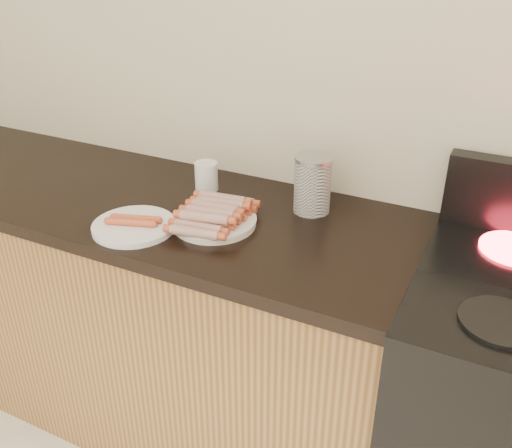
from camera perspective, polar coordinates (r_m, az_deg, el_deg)
The scene contains 10 objects.
wall_back at distance 1.74m, azimuth 6.77°, elevation 15.62°, with size 4.00×0.04×2.60m, color silver.
cabinet_base at distance 2.20m, azimuth -15.11°, elevation -7.41°, with size 2.20×0.59×0.86m, color olive.
counter_slab at distance 1.98m, azimuth -16.72°, elevation 3.29°, with size 2.20×0.62×0.04m, color black.
burner_near_left at distance 1.34m, azimuth 23.35°, elevation -8.97°, with size 0.18×0.18×0.01m, color black.
main_plate at distance 1.63m, azimuth -4.19°, elevation 0.16°, with size 0.24×0.24×0.02m, color white.
side_plate at distance 1.64m, azimuth -12.11°, elevation -0.21°, with size 0.23×0.23×0.02m, color white.
hotdog_pile at distance 1.62m, azimuth -4.23°, elevation 1.17°, with size 0.14×0.27×0.05m.
plain_sausages at distance 1.63m, azimuth -12.17°, elevation 0.37°, with size 0.13×0.09×0.02m.
canister at distance 1.68m, azimuth 5.68°, elevation 3.99°, with size 0.11×0.11×0.17m.
mug at distance 1.84m, azimuth -4.98°, elevation 4.78°, with size 0.07×0.07×0.09m, color silver.
Camera 1 is at (0.57, 0.40, 1.67)m, focal length 40.00 mm.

